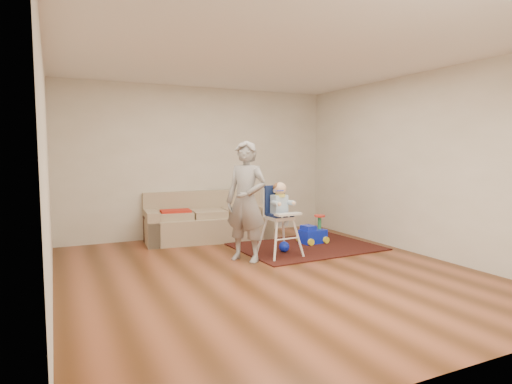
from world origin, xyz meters
name	(u,v)px	position (x,y,z in m)	size (l,w,h in m)	color
ground	(269,273)	(0.00, 0.00, 0.00)	(5.50, 5.50, 0.00)	#492610
room_envelope	(252,127)	(0.00, 0.53, 1.88)	(5.04, 5.52, 2.72)	beige
sofa	(208,216)	(-0.03, 2.30, 0.42)	(2.22, 1.07, 0.83)	tan
side_table	(159,230)	(-0.87, 2.35, 0.23)	(0.45, 0.45, 0.45)	black
area_rug	(306,247)	(1.20, 1.05, 0.01)	(2.17, 1.62, 0.02)	black
ride_on_toy	(313,229)	(1.44, 1.21, 0.25)	(0.43, 0.30, 0.47)	#0F26E8
toy_ball	(284,247)	(0.69, 0.85, 0.10)	(0.16, 0.16, 0.16)	#0F26E8
high_chair	(280,221)	(0.53, 0.71, 0.53)	(0.55, 0.55, 1.10)	white
adult	(246,201)	(-0.02, 0.69, 0.84)	(0.62, 0.40, 1.69)	gray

